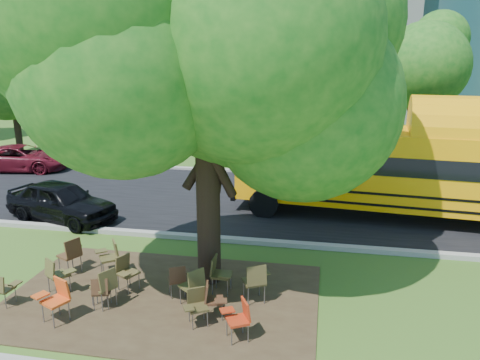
% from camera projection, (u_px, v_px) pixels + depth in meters
% --- Properties ---
extents(ground, '(160.00, 160.00, 0.00)m').
position_uv_depth(ground, '(130.00, 284.00, 11.31)').
color(ground, '#2E5019').
rests_on(ground, ground).
extents(dirt_patch, '(7.00, 4.50, 0.03)m').
position_uv_depth(dirt_patch, '(163.00, 298.00, 10.66)').
color(dirt_patch, '#382819').
rests_on(dirt_patch, ground).
extents(asphalt_road, '(80.00, 8.00, 0.04)m').
position_uv_depth(asphalt_road, '(204.00, 198.00, 17.94)').
color(asphalt_road, black).
rests_on(asphalt_road, ground).
extents(kerb_near, '(80.00, 0.25, 0.14)m').
position_uv_depth(kerb_near, '(170.00, 235.00, 14.13)').
color(kerb_near, gray).
rests_on(kerb_near, ground).
extents(kerb_far, '(80.00, 0.25, 0.14)m').
position_uv_depth(kerb_far, '(226.00, 171.00, 21.81)').
color(kerb_far, gray).
rests_on(kerb_far, ground).
extents(bg_tree_0, '(5.20, 5.20, 7.18)m').
position_uv_depth(bg_tree_0, '(10.00, 68.00, 24.53)').
color(bg_tree_0, black).
rests_on(bg_tree_0, ground).
extents(bg_tree_2, '(4.80, 4.80, 6.62)m').
position_uv_depth(bg_tree_2, '(157.00, 74.00, 26.23)').
color(bg_tree_2, black).
rests_on(bg_tree_2, ground).
extents(bg_tree_3, '(5.60, 5.60, 7.84)m').
position_uv_depth(bg_tree_3, '(406.00, 60.00, 21.83)').
color(bg_tree_3, black).
rests_on(bg_tree_3, ground).
extents(main_tree, '(7.20, 7.20, 8.79)m').
position_uv_depth(main_tree, '(206.00, 64.00, 10.14)').
color(main_tree, black).
rests_on(main_tree, ground).
extents(school_bus, '(12.31, 3.76, 2.96)m').
position_uv_depth(school_bus, '(439.00, 171.00, 15.12)').
color(school_bus, '#F8A107').
rests_on(school_bus, ground).
extents(chair_0, '(0.54, 0.46, 0.78)m').
position_uv_depth(chair_0, '(3.00, 287.00, 10.19)').
color(chair_0, '#4E4422').
rests_on(chair_0, ground).
extents(chair_1, '(0.75, 0.59, 0.89)m').
position_uv_depth(chair_1, '(56.00, 273.00, 10.71)').
color(chair_1, '#504B22').
rests_on(chair_1, ground).
extents(chair_2, '(0.61, 0.77, 0.92)m').
position_uv_depth(chair_2, '(106.00, 283.00, 10.17)').
color(chair_2, '#4C4421').
rests_on(chair_2, ground).
extents(chair_3, '(0.77, 0.60, 0.94)m').
position_uv_depth(chair_3, '(56.00, 296.00, 9.63)').
color(chair_3, '#CB4715').
rests_on(chair_3, ground).
extents(chair_4, '(0.52, 0.56, 0.77)m').
position_uv_depth(chair_4, '(102.00, 289.00, 10.11)').
color(chair_4, '#412917').
rests_on(chair_4, ground).
extents(chair_5, '(0.54, 0.65, 0.80)m').
position_uv_depth(chair_5, '(196.00, 303.00, 9.52)').
color(chair_5, '#41381C').
rests_on(chair_5, ground).
extents(chair_6, '(0.69, 0.57, 0.84)m').
position_uv_depth(chair_6, '(239.00, 316.00, 9.02)').
color(chair_6, '#A52B11').
rests_on(chair_6, ground).
extents(chair_7, '(0.57, 0.54, 0.80)m').
position_uv_depth(chair_7, '(212.00, 298.00, 9.73)').
color(chair_7, '#452918').
rests_on(chair_7, ground).
extents(chair_8, '(0.62, 0.79, 0.96)m').
position_uv_depth(chair_8, '(71.00, 252.00, 11.71)').
color(chair_8, '#4B2F1B').
rests_on(chair_8, ground).
extents(chair_9, '(0.76, 0.60, 0.90)m').
position_uv_depth(chair_9, '(111.00, 254.00, 11.68)').
color(chair_9, '#4A4320').
rests_on(chair_9, ground).
extents(chair_10, '(0.56, 0.71, 0.86)m').
position_uv_depth(chair_10, '(126.00, 270.00, 10.89)').
color(chair_10, brown).
rests_on(chair_10, ground).
extents(chair_11, '(0.54, 0.64, 0.80)m').
position_uv_depth(chair_11, '(178.00, 277.00, 10.61)').
color(chair_11, '#422717').
rests_on(chair_11, ground).
extents(chair_12, '(0.53, 0.59, 0.91)m').
position_uv_depth(chair_12, '(219.00, 271.00, 10.74)').
color(chair_12, '#413D1C').
rests_on(chair_12, ground).
extents(chair_13, '(0.65, 0.77, 0.96)m').
position_uv_depth(chair_13, '(256.00, 279.00, 10.33)').
color(chair_13, '#453C1D').
rests_on(chair_13, ground).
extents(chair_14, '(0.63, 0.79, 0.92)m').
position_uv_depth(chair_14, '(194.00, 283.00, 10.19)').
color(chair_14, '#46421E').
rests_on(chair_14, ground).
extents(black_car, '(4.18, 2.57, 1.33)m').
position_uv_depth(black_car, '(61.00, 201.00, 15.44)').
color(black_car, black).
rests_on(black_car, ground).
extents(bg_car_red, '(4.62, 2.67, 1.21)m').
position_uv_depth(bg_car_red, '(22.00, 158.00, 21.94)').
color(bg_car_red, '#5A0F1B').
rests_on(bg_car_red, ground).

